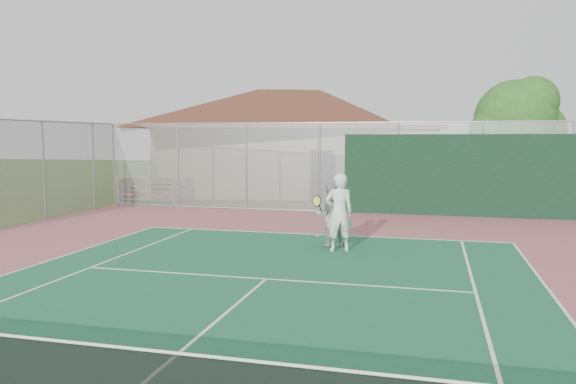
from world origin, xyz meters
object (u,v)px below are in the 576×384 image
(tree, at_px, (517,123))
(player_grey_back, at_px, (330,216))
(bleachers, at_px, (156,189))
(player_white_front, at_px, (339,213))
(clubhouse, at_px, (297,132))

(tree, distance_m, player_grey_back, 11.85)
(bleachers, distance_m, player_white_front, 13.69)
(clubhouse, distance_m, bleachers, 8.53)
(bleachers, distance_m, player_grey_back, 13.05)
(clubhouse, xyz_separation_m, player_white_front, (4.85, -15.50, -2.23))
(player_white_front, relative_size, player_grey_back, 1.18)
(player_white_front, height_order, player_grey_back, player_white_front)
(bleachers, bearing_deg, clubhouse, 55.87)
(tree, height_order, player_grey_back, tree)
(clubhouse, bearing_deg, player_white_front, -84.00)
(clubhouse, bearing_deg, bleachers, -141.25)
(tree, bearing_deg, clubhouse, 154.29)
(clubhouse, height_order, player_grey_back, clubhouse)
(bleachers, xyz_separation_m, tree, (15.64, 1.18, 2.97))
(player_white_front, bearing_deg, tree, -139.86)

